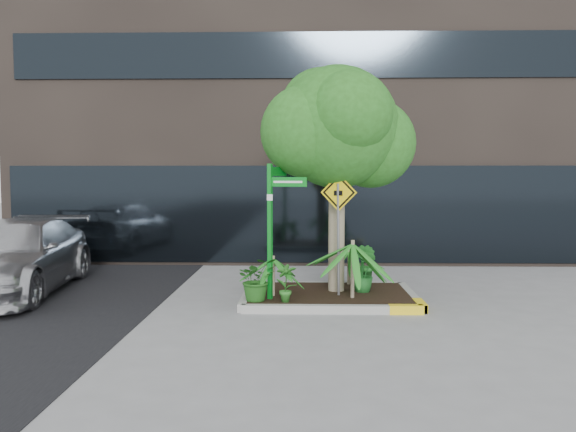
{
  "coord_description": "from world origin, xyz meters",
  "views": [
    {
      "loc": [
        -0.35,
        -10.54,
        2.4
      ],
      "look_at": [
        -0.6,
        0.2,
        1.65
      ],
      "focal_mm": 35.0,
      "sensor_mm": 36.0,
      "label": 1
    }
  ],
  "objects_px": {
    "tree": "(337,127)",
    "street_sign_post": "(274,219)",
    "parked_car": "(15,257)",
    "cattle_sign": "(339,213)"
  },
  "relations": [
    {
      "from": "cattle_sign",
      "to": "parked_car",
      "type": "bearing_deg",
      "value": -165.43
    },
    {
      "from": "street_sign_post",
      "to": "cattle_sign",
      "type": "height_order",
      "value": "street_sign_post"
    },
    {
      "from": "street_sign_post",
      "to": "cattle_sign",
      "type": "distance_m",
      "value": 1.24
    },
    {
      "from": "tree",
      "to": "parked_car",
      "type": "xyz_separation_m",
      "value": [
        -6.63,
        0.33,
        -2.61
      ]
    },
    {
      "from": "tree",
      "to": "street_sign_post",
      "type": "height_order",
      "value": "tree"
    },
    {
      "from": "tree",
      "to": "street_sign_post",
      "type": "xyz_separation_m",
      "value": [
        -1.2,
        -0.78,
        -1.73
      ]
    },
    {
      "from": "tree",
      "to": "street_sign_post",
      "type": "bearing_deg",
      "value": -146.88
    },
    {
      "from": "tree",
      "to": "parked_car",
      "type": "relative_size",
      "value": 0.89
    },
    {
      "from": "parked_car",
      "to": "street_sign_post",
      "type": "height_order",
      "value": "street_sign_post"
    },
    {
      "from": "tree",
      "to": "parked_car",
      "type": "bearing_deg",
      "value": 177.13
    }
  ]
}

